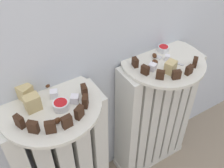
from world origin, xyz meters
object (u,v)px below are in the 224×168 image
object	(u,v)px
radiator_left	(63,163)
plate_left	(50,105)
fork	(167,60)
plate_right	(163,61)
jam_bowl_left	(61,105)
jam_bowl_right	(163,49)
radiator_right	(154,117)

from	to	relation	value
radiator_left	plate_left	distance (m)	0.31
plate_left	fork	xyz separation A→B (m)	(0.44, -0.01, 0.01)
plate_right	fork	world-z (taller)	fork
plate_right	jam_bowl_left	xyz separation A→B (m)	(-0.41, -0.03, 0.02)
jam_bowl_left	fork	world-z (taller)	jam_bowl_left
jam_bowl_right	plate_right	bearing A→B (deg)	-130.41
radiator_left	radiator_right	distance (m)	0.43
plate_right	jam_bowl_left	world-z (taller)	jam_bowl_left
plate_left	plate_right	size ratio (longest dim) A/B	1.00
plate_left	jam_bowl_left	size ratio (longest dim) A/B	6.56
jam_bowl_left	radiator_left	bearing A→B (deg)	122.81
plate_right	radiator_right	bearing A→B (deg)	-146.31
plate_right	jam_bowl_left	distance (m)	0.41
radiator_right	plate_right	size ratio (longest dim) A/B	1.93
radiator_left	plate_right	distance (m)	0.53
plate_left	jam_bowl_left	xyz separation A→B (m)	(0.02, -0.03, 0.02)
plate_right	jam_bowl_right	xyz separation A→B (m)	(0.04, 0.04, 0.02)
radiator_left	radiator_right	xyz separation A→B (m)	(0.43, -0.00, -0.00)
radiator_left	jam_bowl_left	xyz separation A→B (m)	(0.02, -0.03, 0.33)
radiator_right	plate_left	distance (m)	0.53
jam_bowl_left	fork	xyz separation A→B (m)	(0.42, 0.02, -0.01)
plate_right	jam_bowl_right	bearing A→B (deg)	49.59
jam_bowl_left	plate_left	bearing A→B (deg)	122.81
radiator_right	plate_right	world-z (taller)	plate_right
plate_left	jam_bowl_right	world-z (taller)	jam_bowl_right
jam_bowl_right	jam_bowl_left	bearing A→B (deg)	-170.34
plate_left	fork	distance (m)	0.44
radiator_left	plate_left	xyz separation A→B (m)	(0.00, 0.00, 0.31)
plate_left	jam_bowl_left	distance (m)	0.05
plate_left	fork	size ratio (longest dim) A/B	3.04
plate_right	jam_bowl_right	size ratio (longest dim) A/B	7.40
radiator_left	jam_bowl_left	bearing A→B (deg)	-57.19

